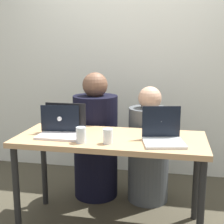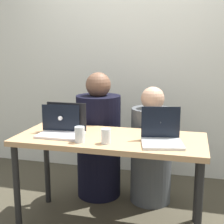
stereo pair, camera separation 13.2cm
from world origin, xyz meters
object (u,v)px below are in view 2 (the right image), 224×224
Objects in this scene: laptop_front_left at (63,128)px; water_glass_center at (106,137)px; person_on_right at (151,152)px; laptop_front_right at (162,136)px; water_glass_left at (80,135)px; person_on_left at (99,142)px; laptop_back_left at (64,124)px.

laptop_front_left is 0.41m from water_glass_center.
laptop_front_left is at bearing 55.79° from person_on_right.
laptop_front_right is 0.58m from water_glass_left.
person_on_left reaches higher than water_glass_left.
laptop_back_left reaches higher than water_glass_left.
water_glass_left reaches higher than water_glass_center.
water_glass_left is at bearing 124.25° from laptop_back_left.
laptop_front_left is at bearing 141.01° from water_glass_left.
laptop_back_left is (-0.67, -0.44, 0.32)m from person_on_right.
laptop_back_left is (-0.81, 0.15, -0.00)m from laptop_front_right.
laptop_front_right is 0.82m from laptop_back_left.
water_glass_center is at bearing -19.41° from laptop_front_left.
person_on_left reaches higher than laptop_front_right.
person_on_left is 3.65× the size of laptop_back_left.
person_on_right reaches higher than water_glass_left.
water_glass_left is (0.08, -0.72, 0.27)m from person_on_left.
person_on_left is at bearing 110.97° from water_glass_center.
person_on_left is 10.54× the size of water_glass_left.
laptop_front_left is (-0.12, -0.56, 0.27)m from person_on_left.
laptop_back_left is at bearing 47.50° from person_on_right.
water_glass_left is at bearing 73.43° from person_on_right.
laptop_back_left is (-0.16, -0.44, 0.27)m from person_on_left.
water_glass_center is at bearing -176.68° from laptop_front_right.
person_on_right is 10.21× the size of water_glass_center.
laptop_front_right reaches higher than water_glass_left.
laptop_front_right is 1.00× the size of laptop_back_left.
laptop_back_left is 0.12m from laptop_front_left.
laptop_front_left is at bearing 165.14° from laptop_front_right.
water_glass_center is 0.93× the size of water_glass_left.
person_on_right is 0.86m from laptop_back_left.
person_on_right is 3.29× the size of laptop_back_left.
water_glass_left is at bearing -38.44° from laptop_front_left.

